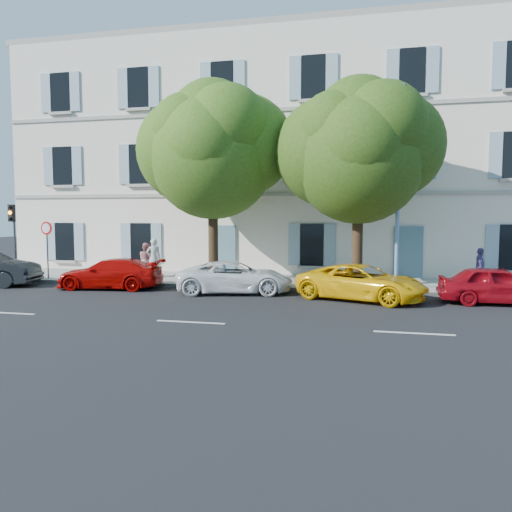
% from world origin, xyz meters
% --- Properties ---
extents(ground, '(90.00, 90.00, 0.00)m').
position_xyz_m(ground, '(0.00, 0.00, 0.00)').
color(ground, black).
extents(sidewalk, '(36.00, 4.50, 0.15)m').
position_xyz_m(sidewalk, '(0.00, 4.45, 0.07)').
color(sidewalk, '#A09E96').
rests_on(sidewalk, ground).
extents(kerb, '(36.00, 0.16, 0.16)m').
position_xyz_m(kerb, '(0.00, 2.28, 0.08)').
color(kerb, '#9E998E').
rests_on(kerb, ground).
extents(building, '(28.00, 7.00, 12.00)m').
position_xyz_m(building, '(0.00, 10.20, 6.00)').
color(building, silver).
rests_on(building, ground).
extents(car_red_coupe, '(4.43, 2.17, 1.24)m').
position_xyz_m(car_red_coupe, '(-5.43, 1.36, 0.62)').
color(car_red_coupe, '#AC0704').
rests_on(car_red_coupe, ground).
extents(car_white_coupe, '(4.78, 2.95, 1.23)m').
position_xyz_m(car_white_coupe, '(-0.17, 1.38, 0.62)').
color(car_white_coupe, white).
rests_on(car_white_coupe, ground).
extents(car_yellow_supercar, '(4.99, 3.50, 1.26)m').
position_xyz_m(car_yellow_supercar, '(4.62, 0.84, 0.63)').
color(car_yellow_supercar, yellow).
rests_on(car_yellow_supercar, ground).
extents(car_red_hatchback, '(3.82, 1.60, 1.29)m').
position_xyz_m(car_red_hatchback, '(9.09, 0.99, 0.65)').
color(car_red_hatchback, maroon).
rests_on(car_red_hatchback, ground).
extents(tree_left, '(5.35, 5.35, 8.29)m').
position_xyz_m(tree_left, '(-1.67, 3.39, 5.48)').
color(tree_left, '#3A2819').
rests_on(tree_left, sidewalk).
extents(tree_right, '(5.11, 5.11, 7.87)m').
position_xyz_m(tree_right, '(4.41, 2.83, 5.20)').
color(tree_right, '#3A2819').
rests_on(tree_right, sidewalk).
extents(traffic_light, '(0.26, 0.38, 3.34)m').
position_xyz_m(traffic_light, '(-11.06, 2.77, 2.57)').
color(traffic_light, '#383A3D').
rests_on(traffic_light, sidewalk).
extents(road_sign, '(0.59, 0.12, 2.57)m').
position_xyz_m(road_sign, '(-9.24, 2.66, 2.00)').
color(road_sign, '#383A3D').
rests_on(road_sign, sidewalk).
extents(street_lamp, '(0.36, 1.61, 7.49)m').
position_xyz_m(street_lamp, '(5.89, 2.58, 4.39)').
color(street_lamp, '#7293BF').
rests_on(street_lamp, sidewalk).
extents(pedestrian_a, '(0.77, 0.68, 1.78)m').
position_xyz_m(pedestrian_a, '(-4.77, 4.13, 1.04)').
color(pedestrian_a, silver).
rests_on(pedestrian_a, sidewalk).
extents(pedestrian_b, '(0.98, 0.95, 1.59)m').
position_xyz_m(pedestrian_b, '(-5.16, 4.18, 0.94)').
color(pedestrian_b, tan).
rests_on(pedestrian_b, sidewalk).
extents(pedestrian_c, '(0.50, 0.97, 1.58)m').
position_xyz_m(pedestrian_c, '(9.12, 3.89, 0.94)').
color(pedestrian_c, '#534782').
rests_on(pedestrian_c, sidewalk).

